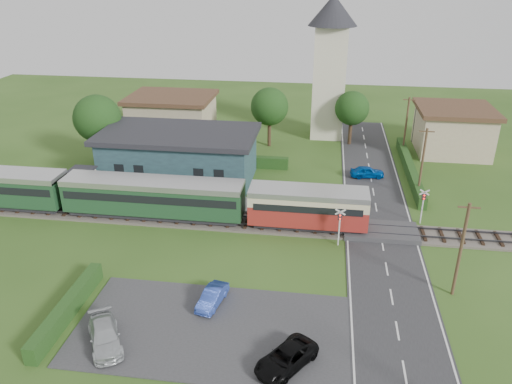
# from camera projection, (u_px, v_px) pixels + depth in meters

# --- Properties ---
(ground) EXTENTS (120.00, 120.00, 0.00)m
(ground) POSITION_uv_depth(u_px,v_px,m) (261.00, 237.00, 41.79)
(ground) COLOR #2D4C19
(railway_track) EXTENTS (76.00, 3.20, 0.49)m
(railway_track) POSITION_uv_depth(u_px,v_px,m) (264.00, 225.00, 43.54)
(railway_track) COLOR #4C443D
(railway_track) RESTS_ON ground
(road) EXTENTS (6.00, 70.00, 0.05)m
(road) POSITION_uv_depth(u_px,v_px,m) (383.00, 245.00, 40.50)
(road) COLOR #28282B
(road) RESTS_ON ground
(car_park) EXTENTS (17.00, 9.00, 0.08)m
(car_park) POSITION_uv_depth(u_px,v_px,m) (212.00, 329.00, 31.16)
(car_park) COLOR #333335
(car_park) RESTS_ON ground
(crossing_deck) EXTENTS (6.20, 3.40, 0.45)m
(crossing_deck) POSITION_uv_depth(u_px,v_px,m) (381.00, 231.00, 42.21)
(crossing_deck) COLOR #333335
(crossing_deck) RESTS_ON ground
(platform) EXTENTS (30.00, 3.00, 0.45)m
(platform) POSITION_uv_depth(u_px,v_px,m) (164.00, 201.00, 47.65)
(platform) COLOR gray
(platform) RESTS_ON ground
(equipment_hut) EXTENTS (2.30, 2.30, 2.55)m
(equipment_hut) POSITION_uv_depth(u_px,v_px,m) (83.00, 181.00, 48.04)
(equipment_hut) COLOR beige
(equipment_hut) RESTS_ON platform
(station_building) EXTENTS (16.00, 9.00, 5.30)m
(station_building) POSITION_uv_depth(u_px,v_px,m) (180.00, 156.00, 51.84)
(station_building) COLOR #243A3F
(station_building) RESTS_ON ground
(train) EXTENTS (43.20, 2.90, 3.40)m
(train) POSITION_uv_depth(u_px,v_px,m) (119.00, 194.00, 44.34)
(train) COLOR #232328
(train) RESTS_ON ground
(church_tower) EXTENTS (6.00, 6.00, 17.60)m
(church_tower) POSITION_uv_depth(u_px,v_px,m) (330.00, 57.00, 62.09)
(church_tower) COLOR beige
(church_tower) RESTS_ON ground
(house_west) EXTENTS (10.80, 8.80, 5.50)m
(house_west) POSITION_uv_depth(u_px,v_px,m) (172.00, 116.00, 65.04)
(house_west) COLOR tan
(house_west) RESTS_ON ground
(house_east) EXTENTS (8.80, 8.80, 5.50)m
(house_east) POSITION_uv_depth(u_px,v_px,m) (453.00, 129.00, 59.67)
(house_east) COLOR tan
(house_east) RESTS_ON ground
(hedge_carpark) EXTENTS (0.80, 9.00, 1.20)m
(hedge_carpark) POSITION_uv_depth(u_px,v_px,m) (67.00, 309.00, 32.14)
(hedge_carpark) COLOR #193814
(hedge_carpark) RESTS_ON ground
(hedge_roadside) EXTENTS (0.80, 18.00, 1.20)m
(hedge_roadside) POSITION_uv_depth(u_px,v_px,m) (410.00, 169.00, 54.12)
(hedge_roadside) COLOR #193814
(hedge_roadside) RESTS_ON ground
(hedge_station) EXTENTS (22.00, 0.80, 1.30)m
(hedge_station) POSITION_uv_depth(u_px,v_px,m) (192.00, 159.00, 56.75)
(hedge_station) COLOR #193814
(hedge_station) RESTS_ON ground
(tree_a) EXTENTS (5.20, 5.20, 8.00)m
(tree_a) POSITION_uv_depth(u_px,v_px,m) (97.00, 119.00, 54.70)
(tree_a) COLOR #332316
(tree_a) RESTS_ON ground
(tree_b) EXTENTS (4.60, 4.60, 7.34)m
(tree_b) POSITION_uv_depth(u_px,v_px,m) (270.00, 107.00, 60.65)
(tree_b) COLOR #332316
(tree_b) RESTS_ON ground
(tree_c) EXTENTS (4.20, 4.20, 6.78)m
(tree_c) POSITION_uv_depth(u_px,v_px,m) (352.00, 108.00, 61.33)
(tree_c) COLOR #332316
(tree_c) RESTS_ON ground
(utility_pole_b) EXTENTS (1.40, 0.22, 7.00)m
(utility_pole_b) POSITION_uv_depth(u_px,v_px,m) (461.00, 249.00, 33.06)
(utility_pole_b) COLOR #473321
(utility_pole_b) RESTS_ON ground
(utility_pole_c) EXTENTS (1.40, 0.22, 7.00)m
(utility_pole_c) POSITION_uv_depth(u_px,v_px,m) (422.00, 162.00, 47.46)
(utility_pole_c) COLOR #473321
(utility_pole_c) RESTS_ON ground
(utility_pole_d) EXTENTS (1.40, 0.22, 7.00)m
(utility_pole_d) POSITION_uv_depth(u_px,v_px,m) (406.00, 126.00, 58.26)
(utility_pole_d) COLOR #473321
(utility_pole_d) RESTS_ON ground
(crossing_signal_near) EXTENTS (0.84, 0.28, 3.28)m
(crossing_signal_near) POSITION_uv_depth(u_px,v_px,m) (340.00, 222.00, 39.71)
(crossing_signal_near) COLOR silver
(crossing_signal_near) RESTS_ON ground
(crossing_signal_far) EXTENTS (0.84, 0.28, 3.28)m
(crossing_signal_far) POSITION_uv_depth(u_px,v_px,m) (423.00, 201.00, 43.11)
(crossing_signal_far) COLOR silver
(crossing_signal_far) RESTS_ON ground
(streetlamp_west) EXTENTS (0.30, 0.30, 5.15)m
(streetlamp_west) POSITION_uv_depth(u_px,v_px,m) (105.00, 123.00, 61.34)
(streetlamp_west) COLOR #3F3F47
(streetlamp_west) RESTS_ON ground
(streetlamp_east) EXTENTS (0.30, 0.30, 5.15)m
(streetlamp_east) POSITION_uv_depth(u_px,v_px,m) (415.00, 119.00, 62.78)
(streetlamp_east) COLOR #3F3F47
(streetlamp_east) RESTS_ON ground
(car_on_road) EXTENTS (3.72, 1.90, 1.21)m
(car_on_road) POSITION_uv_depth(u_px,v_px,m) (367.00, 172.00, 53.14)
(car_on_road) COLOR #0349A9
(car_on_road) RESTS_ON road
(car_park_blue) EXTENTS (1.77, 3.44, 1.08)m
(car_park_blue) POSITION_uv_depth(u_px,v_px,m) (212.00, 297.00, 33.23)
(car_park_blue) COLOR #2A44A5
(car_park_blue) RESTS_ON car_park
(car_park_silver) EXTENTS (3.63, 4.51, 1.23)m
(car_park_silver) POSITION_uv_depth(u_px,v_px,m) (105.00, 336.00, 29.65)
(car_park_silver) COLOR #B3B7BA
(car_park_silver) RESTS_ON car_park
(car_park_dark) EXTENTS (3.90, 4.45, 1.14)m
(car_park_dark) POSITION_uv_depth(u_px,v_px,m) (286.00, 358.00, 28.03)
(car_park_dark) COLOR black
(car_park_dark) RESTS_ON car_park
(pedestrian_near) EXTENTS (0.65, 0.43, 1.74)m
(pedestrian_near) POSITION_uv_depth(u_px,v_px,m) (215.00, 193.00, 46.60)
(pedestrian_near) COLOR gray
(pedestrian_near) RESTS_ON platform
(pedestrian_far) EXTENTS (0.57, 0.74, 1.51)m
(pedestrian_far) POSITION_uv_depth(u_px,v_px,m) (119.00, 190.00, 47.57)
(pedestrian_far) COLOR gray
(pedestrian_far) RESTS_ON platform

